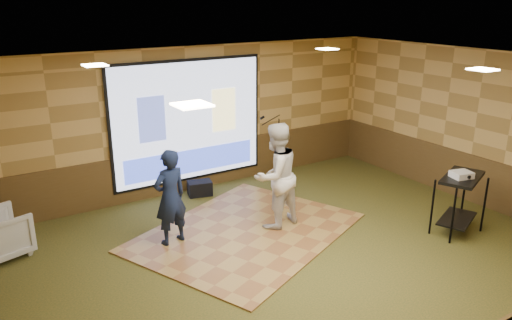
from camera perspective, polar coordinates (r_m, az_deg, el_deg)
ground at (r=8.05m, az=3.37°, el=-11.06°), size 9.00×9.00×0.00m
room_shell at (r=7.26m, az=3.68°, el=3.53°), size 9.04×7.04×3.02m
wainscot_back at (r=10.62m, az=-7.54°, el=-0.92°), size 9.00×0.04×0.95m
wainscot_right at (r=10.88m, az=23.03°, el=-1.81°), size 0.04×7.00×0.95m
projector_screen at (r=10.30m, az=-7.66°, el=4.28°), size 3.32×0.06×2.52m
downlight_nw at (r=7.78m, az=-17.93°, el=10.27°), size 0.32×0.32×0.02m
downlight_ne at (r=9.84m, az=8.16°, el=12.45°), size 0.32×0.32×0.02m
downlight_sw at (r=4.70m, az=-7.32°, el=6.27°), size 0.32×0.32×0.02m
downlight_se at (r=7.64m, az=24.49°, el=9.40°), size 0.32×0.32×0.02m
dance_floor at (r=8.80m, az=-1.10°, el=-8.22°), size 4.52×4.05×0.03m
player_left at (r=8.22m, az=-9.78°, el=-4.21°), size 0.65×0.48×1.61m
player_right at (r=8.66m, az=2.26°, el=-1.81°), size 1.02×0.85×1.87m
av_table at (r=9.19m, az=22.32°, el=-3.45°), size 1.00×0.52×1.05m
projector at (r=8.99m, az=22.43°, el=-1.55°), size 0.37×0.34×0.11m
mic_stand at (r=10.94m, az=2.33°, el=-0.10°), size 0.61×0.25×1.55m
duffel_bag at (r=10.39m, az=-6.44°, el=-3.22°), size 0.55×0.43×0.30m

